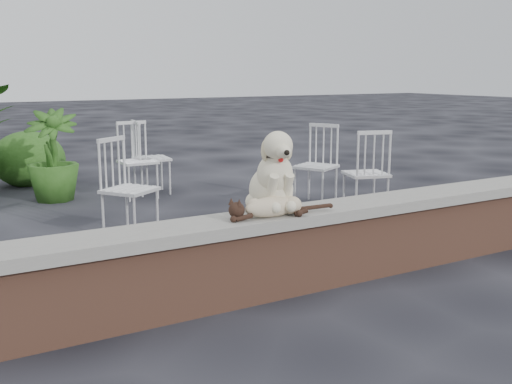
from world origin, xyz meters
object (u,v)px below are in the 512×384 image
chair_c (366,172)px  chair_d (316,165)px  potted_plant_b (52,155)px  chair_b (138,160)px  cat (273,205)px  dog (271,170)px  chair_e (152,157)px  chair_a (130,188)px

chair_c → chair_d: (-0.17, 0.69, 0.00)m
chair_c → chair_d: size_ratio=1.00×
chair_c → potted_plant_b: potted_plant_b is taller
chair_b → cat: bearing=-95.6°
chair_b → potted_plant_b: potted_plant_b is taller
dog → chair_c: (2.11, 1.47, -0.40)m
cat → potted_plant_b: 4.14m
cat → potted_plant_b: bearing=108.6°
dog → chair_e: 3.82m
chair_c → potted_plant_b: size_ratio=0.85×
chair_e → potted_plant_b: bearing=86.1°
chair_a → chair_e: size_ratio=1.00×
chair_c → chair_b: same height
chair_a → chair_e: same height
potted_plant_b → chair_c: bearing=-41.4°
dog → chair_c: bearing=45.1°
chair_a → chair_d: (2.36, 0.29, 0.00)m
chair_a → potted_plant_b: size_ratio=0.85×
chair_d → potted_plant_b: potted_plant_b is taller
chair_a → dog: bearing=-112.2°
chair_b → dog: bearing=-94.5°
potted_plant_b → chair_a: bearing=-82.5°
chair_d → chair_b: bearing=-157.6°
chair_b → chair_d: 2.20m
cat → chair_c: 2.74m
cat → chair_d: chair_d is taller
chair_d → chair_c: bearing=-13.9°
cat → chair_b: bearing=95.0°
cat → potted_plant_b: size_ratio=0.84×
chair_e → chair_d: (1.44, -1.59, 0.00)m
cat → chair_c: size_ratio=0.99×
potted_plant_b → chair_e: bearing=-8.6°
chair_a → chair_b: size_ratio=1.00×
chair_d → chair_a: bearing=-110.5°
cat → chair_d: 3.08m
dog → potted_plant_b: size_ratio=0.53×
dog → chair_e: dog is taller
dog → chair_d: dog is taller
chair_c → chair_d: same height
chair_c → chair_e: (-1.61, 2.29, 0.00)m
cat → chair_a: chair_a is taller
chair_a → cat: bearing=-115.3°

